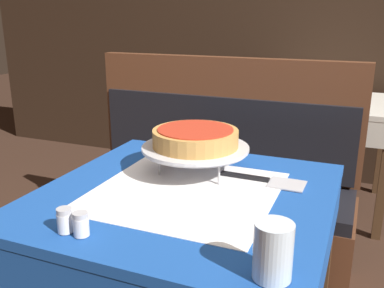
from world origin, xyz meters
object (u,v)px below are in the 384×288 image
(dining_table_front, at_px, (185,221))
(water_glass_near, at_px, (273,251))
(deep_dish_pizza, at_px, (195,137))
(pepper_shaker, at_px, (81,224))
(salt_shaker, at_px, (65,220))
(dining_table_rear, at_px, (327,116))
(condiment_caddy, at_px, (329,95))
(pizza_pan_stand, at_px, (195,149))
(pizza_server, at_px, (266,180))
(booth_bench, at_px, (213,208))

(dining_table_front, distance_m, water_glass_near, 0.52)
(deep_dish_pizza, height_order, pepper_shaker, deep_dish_pizza)
(salt_shaker, bearing_deg, deep_dish_pizza, 73.62)
(dining_table_rear, bearing_deg, condiment_caddy, -91.34)
(dining_table_front, xyz_separation_m, condiment_caddy, (0.26, 1.72, 0.13))
(dining_table_front, relative_size, pepper_shaker, 14.35)
(pizza_pan_stand, relative_size, salt_shaker, 5.72)
(salt_shaker, xyz_separation_m, pepper_shaker, (0.05, -0.00, -0.00))
(dining_table_front, relative_size, pizza_pan_stand, 2.42)
(pizza_server, distance_m, salt_shaker, 0.66)
(dining_table_front, distance_m, dining_table_rear, 1.78)
(dining_table_front, bearing_deg, salt_shaker, -116.63)
(booth_bench, distance_m, salt_shaker, 1.20)
(dining_table_rear, height_order, pizza_pan_stand, pizza_pan_stand)
(pizza_server, height_order, pepper_shaker, pepper_shaker)
(pepper_shaker, bearing_deg, deep_dish_pizza, 78.80)
(salt_shaker, xyz_separation_m, condiment_caddy, (0.44, 2.07, -0.00))
(dining_table_rear, relative_size, pizza_pan_stand, 2.21)
(booth_bench, relative_size, salt_shaker, 21.53)
(booth_bench, xyz_separation_m, pizza_pan_stand, (0.15, -0.61, 0.51))
(dining_table_front, relative_size, pizza_server, 3.11)
(dining_table_rear, distance_m, booth_bench, 1.14)
(pizza_server, height_order, salt_shaker, salt_shaker)
(deep_dish_pizza, distance_m, salt_shaker, 0.54)
(salt_shaker, bearing_deg, pizza_server, 53.19)
(dining_table_front, distance_m, pizza_server, 0.30)
(condiment_caddy, bearing_deg, pizza_pan_stand, -100.58)
(dining_table_front, distance_m, pizza_pan_stand, 0.25)
(pizza_pan_stand, bearing_deg, salt_shaker, -106.38)
(deep_dish_pizza, bearing_deg, water_glass_near, -53.34)
(dining_table_rear, distance_m, pizza_pan_stand, 1.65)
(dining_table_front, height_order, pizza_pan_stand, pizza_pan_stand)
(water_glass_near, bearing_deg, deep_dish_pizza, 126.66)
(salt_shaker, bearing_deg, dining_table_rear, 78.20)
(booth_bench, bearing_deg, pepper_shaker, -87.60)
(pizza_pan_stand, bearing_deg, pepper_shaker, -101.20)
(deep_dish_pizza, bearing_deg, dining_table_front, -79.62)
(dining_table_front, relative_size, salt_shaker, 13.84)
(dining_table_rear, bearing_deg, booth_bench, -113.67)
(dining_table_rear, xyz_separation_m, water_glass_near, (0.08, -2.11, 0.18))
(water_glass_near, bearing_deg, dining_table_rear, 92.18)
(pizza_server, bearing_deg, dining_table_front, -141.45)
(water_glass_near, distance_m, salt_shaker, 0.52)
(dining_table_front, xyz_separation_m, deep_dish_pizza, (-0.03, 0.15, 0.23))
(dining_table_front, distance_m, deep_dish_pizza, 0.28)
(salt_shaker, bearing_deg, pepper_shaker, -0.00)
(dining_table_front, relative_size, water_glass_near, 7.11)
(dining_table_rear, bearing_deg, pizza_pan_stand, -100.32)
(dining_table_front, bearing_deg, pizza_server, 38.55)
(pizza_pan_stand, xyz_separation_m, condiment_caddy, (0.29, 1.56, -0.06))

